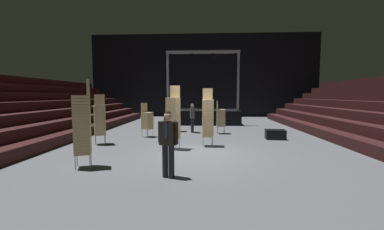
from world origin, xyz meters
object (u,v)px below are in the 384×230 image
Objects in this scene: chair_stack_rear_left at (173,118)px; chair_stack_mid_centre at (100,120)px; chair_stack_rear_right at (208,117)px; chair_stack_front_right at (221,117)px; chair_stack_mid_right at (147,120)px; chair_stack_front_left at (176,113)px; crew_worker_near_stage at (192,116)px; stage_riser at (203,115)px; equipment_road_case at (275,134)px; man_with_tie at (168,140)px; chair_stack_mid_left at (82,124)px.

chair_stack_mid_centre is at bearing 2.74° from chair_stack_rear_left.
chair_stack_rear_left is 1.04× the size of chair_stack_rear_right.
chair_stack_front_right is 3.95m from chair_stack_mid_right.
crew_worker_near_stage is at bearing 68.76° from chair_stack_front_left.
chair_stack_mid_right is (-2.75, -6.02, 0.27)m from stage_riser.
stage_riser is 4.94m from chair_stack_front_right.
chair_stack_front_right is 2.99m from equipment_road_case.
chair_stack_mid_right is (-3.76, -1.20, -0.04)m from chair_stack_front_right.
stage_riser is at bearing -90.45° from chair_stack_rear_right.
man_with_tie is at bearing 47.15° from chair_stack_mid_right.
chair_stack_rear_left reaches higher than chair_stack_rear_right.
crew_worker_near_stage is 4.50m from equipment_road_case.
chair_stack_rear_left reaches higher than man_with_tie.
man_with_tie is 1.04× the size of crew_worker_near_stage.
chair_stack_mid_centre is 2.37× the size of equipment_road_case.
chair_stack_mid_right is at bearing -65.14° from crew_worker_near_stage.
chair_stack_front_right reaches higher than man_with_tie.
crew_worker_near_stage is 1.84× the size of equipment_road_case.
equipment_road_case is at bearing -17.11° from chair_stack_mid_centre.
chair_stack_front_left reaches higher than chair_stack_front_right.
chair_stack_front_right is 4.37m from chair_stack_rear_left.
chair_stack_mid_left is at bearing -106.89° from stage_riser.
chair_stack_mid_right is 1.90× the size of equipment_road_case.
chair_stack_mid_left is at bearing -35.64° from chair_stack_front_right.
chair_stack_rear_left is 4.19m from crew_worker_near_stage.
chair_stack_mid_right is at bearing -41.86° from chair_stack_rear_left.
chair_stack_rear_left is (-2.09, -3.83, 0.34)m from chair_stack_front_right.
chair_stack_rear_left reaches higher than chair_stack_mid_right.
stage_riser reaches higher than crew_worker_near_stage.
stage_riser is 2.16× the size of chair_stack_rear_left.
chair_stack_front_left is 1.29× the size of crew_worker_near_stage.
chair_stack_front_right is 1.05× the size of chair_stack_mid_right.
chair_stack_front_right is (1.01, -4.82, 0.31)m from stage_riser.
chair_stack_rear_right is at bearing -139.81° from chair_stack_rear_left.
chair_stack_rear_left is at bearing -64.36° from chair_stack_mid_left.
chair_stack_rear_left reaches higher than chair_stack_front_left.
crew_worker_near_stage is (-1.56, 0.32, 0.03)m from chair_stack_front_right.
chair_stack_mid_left is 3.38m from chair_stack_rear_left.
chair_stack_front_left is (-0.73, 7.67, 0.09)m from man_with_tie.
chair_stack_mid_left is 3.37m from chair_stack_mid_centre.
equipment_road_case is (5.04, -2.15, -0.84)m from chair_stack_front_left.
stage_riser is 3.23× the size of crew_worker_near_stage.
stage_riser reaches higher than chair_stack_rear_right.
chair_stack_front_right reaches higher than crew_worker_near_stage.
chair_stack_mid_left reaches higher than chair_stack_front_left.
crew_worker_near_stage is at bearing -96.92° from stage_riser.
chair_stack_front_left is at bearing -105.54° from chair_stack_front_right.
stage_riser reaches higher than chair_stack_mid_centre.
chair_stack_front_right is at bearing -78.16° from stage_riser.
chair_stack_mid_left is 1.20× the size of chair_stack_mid_centre.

